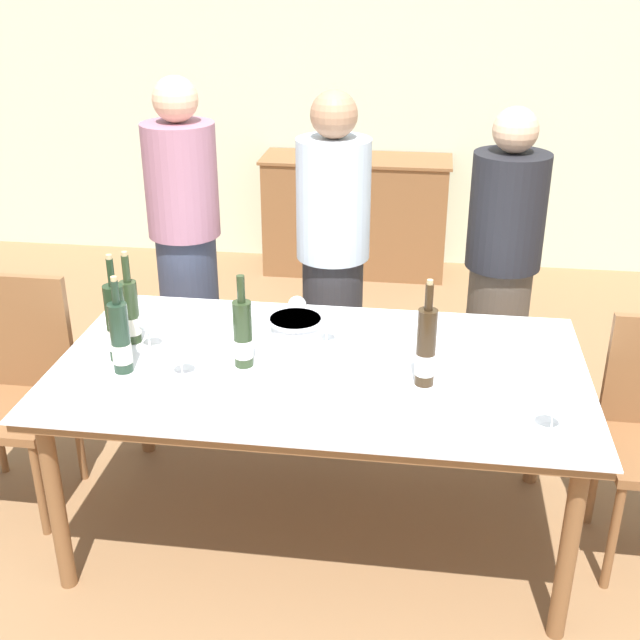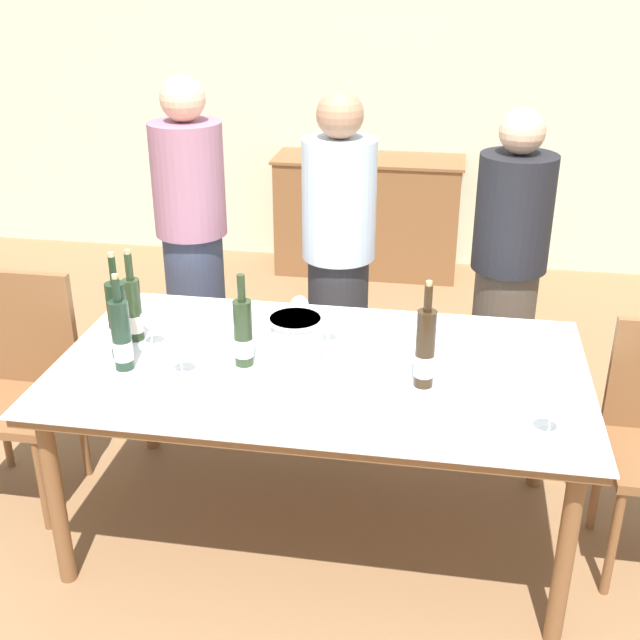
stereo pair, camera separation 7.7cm
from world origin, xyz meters
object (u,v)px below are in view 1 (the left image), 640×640
person_host (187,254)px  wine_glass_0 (555,403)px  ice_bucket (296,342)px  dining_table (320,379)px  wine_glass_4 (148,323)px  person_guest_left (333,267)px  wine_glass_3 (297,306)px  wine_bottle_4 (426,349)px  wine_glass_1 (180,351)px  person_guest_right (500,280)px  wine_glass_2 (327,318)px  wine_bottle_1 (121,339)px  chair_left_end (16,379)px  wine_bottle_3 (243,335)px  wine_bottle_0 (117,325)px  wine_bottle_2 (131,312)px  sideboard_cabinet (355,215)px

person_host → wine_glass_0: bearing=-38.0°
ice_bucket → person_host: size_ratio=0.12×
dining_table → wine_glass_4: wine_glass_4 is taller
person_guest_left → wine_glass_3: bearing=-98.0°
wine_bottle_4 → wine_glass_1: 0.85m
wine_bottle_4 → person_guest_right: person_guest_right is taller
wine_bottle_4 → wine_glass_3: 0.65m
wine_glass_2 → wine_glass_0: bearing=-33.2°
wine_bottle_1 → wine_glass_4: wine_bottle_1 is taller
ice_bucket → wine_glass_3: (-0.05, 0.35, -0.02)m
chair_left_end → wine_bottle_3: bearing=-7.4°
wine_bottle_0 → wine_glass_1: (0.26, -0.10, -0.04)m
ice_bucket → chair_left_end: 1.22m
dining_table → wine_bottle_2: (-0.74, 0.09, 0.18)m
person_guest_right → person_host: bearing=180.0°
wine_bottle_3 → wine_bottle_4: wine_bottle_4 is taller
wine_bottle_0 → wine_glass_4: bearing=50.5°
dining_table → person_guest_left: 0.86m
person_guest_right → wine_glass_3: bearing=-146.4°
wine_bottle_3 → wine_glass_0: bearing=-15.5°
wine_glass_4 → wine_glass_0: bearing=-14.7°
wine_bottle_0 → wine_glass_3: size_ratio=3.11×
wine_bottle_2 → wine_glass_1: 0.36m
person_host → wine_glass_3: bearing=-41.9°
wine_glass_0 → person_host: person_host is taller
ice_bucket → chair_left_end: (-1.17, 0.13, -0.31)m
ice_bucket → person_guest_left: size_ratio=0.13×
ice_bucket → wine_glass_0: ice_bucket is taller
wine_bottle_1 → wine_glass_0: wine_bottle_1 is taller
sideboard_cabinet → ice_bucket: (0.06, -2.91, 0.43)m
wine_glass_1 → wine_glass_3: (0.34, 0.46, -0.01)m
wine_bottle_1 → wine_glass_3: size_ratio=2.77×
wine_bottle_3 → wine_glass_4: size_ratio=2.32×
wine_bottle_4 → wine_glass_0: (0.40, -0.24, -0.04)m
wine_bottle_3 → wine_glass_3: 0.38m
wine_glass_3 → person_host: 0.83m
wine_bottle_4 → wine_glass_3: bearing=142.0°
wine_bottle_3 → wine_glass_2: bearing=38.1°
sideboard_cabinet → ice_bucket: 2.94m
wine_bottle_2 → chair_left_end: size_ratio=0.39×
wine_bottle_0 → person_guest_left: 1.13m
wine_glass_0 → chair_left_end: size_ratio=0.15×
wine_glass_2 → sideboard_cabinet: bearing=93.1°
wine_glass_4 → person_guest_right: person_guest_right is taller
ice_bucket → wine_bottle_4: size_ratio=0.51×
sideboard_cabinet → wine_glass_0: 3.36m
wine_bottle_0 → wine_bottle_3: 0.46m
wine_bottle_1 → person_guest_left: person_guest_left is taller
dining_table → wine_bottle_4: size_ratio=4.94×
wine_bottle_1 → wine_bottle_2: bearing=101.8°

